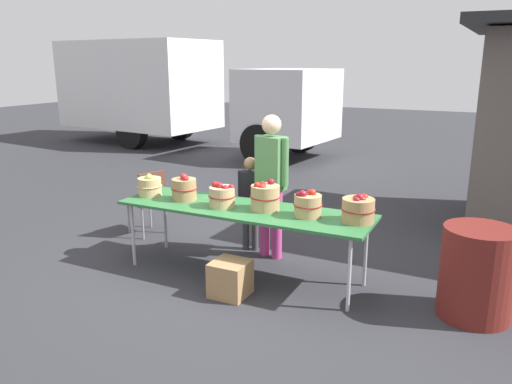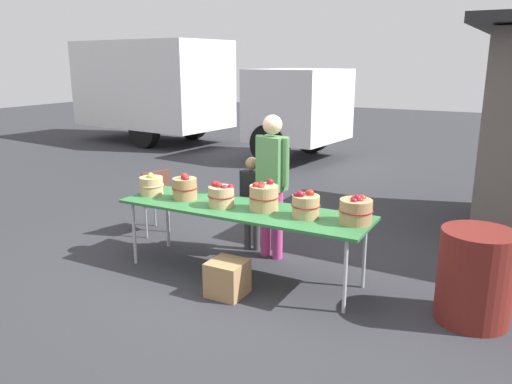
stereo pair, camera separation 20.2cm
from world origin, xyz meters
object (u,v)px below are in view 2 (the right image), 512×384
object	(u,v)px
vendor_adult	(272,175)
folding_chair	(152,196)
market_table	(242,211)
apple_basket_red_3	(306,205)
apple_basket_red_0	(185,188)
produce_crate	(227,278)
apple_basket_red_1	(221,195)
trash_barrel	(475,276)
box_truck	(182,89)
apple_basket_red_2	(264,197)
apple_basket_red_4	(356,210)
child_customer	(252,196)
apple_basket_green_0	(151,185)

from	to	relation	value
vendor_adult	folding_chair	size ratio (longest dim) A/B	1.93
market_table	apple_basket_red_3	bearing A→B (deg)	1.37
apple_basket_red_0	produce_crate	world-z (taller)	apple_basket_red_0
apple_basket_red_0	apple_basket_red_3	xyz separation A→B (m)	(1.43, 0.01, -0.01)
market_table	apple_basket_red_1	world-z (taller)	apple_basket_red_1
folding_chair	trash_barrel	distance (m)	4.01
box_truck	apple_basket_red_2	bearing A→B (deg)	-42.03
apple_basket_red_3	vendor_adult	bearing A→B (deg)	138.12
apple_basket_red_2	apple_basket_red_3	xyz separation A→B (m)	(0.47, -0.02, -0.02)
apple_basket_red_4	folding_chair	size ratio (longest dim) A/B	0.38
apple_basket_red_2	vendor_adult	xyz separation A→B (m)	(-0.19, 0.57, 0.09)
apple_basket_red_1	vendor_adult	distance (m)	0.72
folding_chair	trash_barrel	size ratio (longest dim) A/B	1.03
apple_basket_red_3	apple_basket_red_4	bearing A→B (deg)	5.68
apple_basket_red_0	child_customer	xyz separation A→B (m)	(0.46, 0.70, -0.20)
market_table	folding_chair	size ratio (longest dim) A/B	3.14
market_table	apple_basket_red_4	xyz separation A→B (m)	(1.19, 0.07, 0.16)
trash_barrel	apple_basket_red_4	bearing A→B (deg)	-177.82
apple_basket_red_0	vendor_adult	distance (m)	0.98
folding_chair	produce_crate	world-z (taller)	folding_chair
apple_basket_red_0	apple_basket_red_3	bearing A→B (deg)	0.55
apple_basket_red_2	apple_basket_red_4	xyz separation A→B (m)	(0.96, 0.03, -0.01)
apple_basket_red_4	vendor_adult	distance (m)	1.27
apple_basket_red_3	box_truck	xyz separation A→B (m)	(-6.40, 6.72, 0.62)
apple_basket_green_0	apple_basket_red_0	distance (m)	0.46
child_customer	trash_barrel	bearing A→B (deg)	153.41
apple_basket_red_3	child_customer	xyz separation A→B (m)	(-0.97, 0.69, -0.20)
vendor_adult	folding_chair	bearing A→B (deg)	8.02
apple_basket_red_0	apple_basket_red_4	xyz separation A→B (m)	(1.92, 0.06, -0.00)
apple_basket_green_0	apple_basket_red_4	bearing A→B (deg)	2.01
apple_basket_red_1	box_truck	size ratio (longest dim) A/B	0.04
apple_basket_red_2	folding_chair	size ratio (longest dim) A/B	0.37
vendor_adult	trash_barrel	size ratio (longest dim) A/B	2.00
apple_basket_red_2	folding_chair	distance (m)	2.06
market_table	child_customer	world-z (taller)	child_customer
child_customer	trash_barrel	distance (m)	2.62
market_table	apple_basket_red_0	world-z (taller)	apple_basket_red_0
apple_basket_red_4	produce_crate	bearing A→B (deg)	-153.05
apple_basket_red_1	child_customer	size ratio (longest dim) A/B	0.25
box_truck	produce_crate	xyz separation A→B (m)	(5.81, -7.22, -1.31)
apple_basket_green_0	trash_barrel	size ratio (longest dim) A/B	0.34
market_table	apple_basket_red_0	distance (m)	0.75
child_customer	box_truck	bearing A→B (deg)	-61.35
box_truck	trash_barrel	xyz separation A→B (m)	(7.97, -6.63, -1.07)
apple_basket_red_3	apple_basket_red_1	bearing A→B (deg)	-175.63
apple_basket_red_2	folding_chair	xyz separation A→B (m)	(-1.94, 0.57, -0.38)
folding_chair	apple_basket_red_2	bearing A→B (deg)	92.60
market_table	apple_basket_red_4	bearing A→B (deg)	3.15
apple_basket_red_3	vendor_adult	world-z (taller)	vendor_adult
apple_basket_red_2	child_customer	distance (m)	0.86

